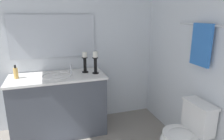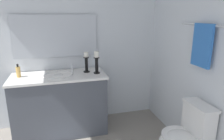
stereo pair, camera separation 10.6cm
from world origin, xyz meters
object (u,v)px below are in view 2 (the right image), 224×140
at_px(candle_holder_short, 86,62).
at_px(soap_bottle, 18,72).
at_px(towel_bar, 206,25).
at_px(candle_holder_tall, 97,62).
at_px(towel_near_vanity, 202,46).
at_px(sink_basin, 59,78).
at_px(mirror, 56,36).
at_px(vanity_cabinet, 61,104).
at_px(toilet, 185,138).

relative_size(candle_holder_short, soap_bottle, 1.62).
bearing_deg(towel_bar, candle_holder_tall, -132.56).
bearing_deg(towel_near_vanity, sink_basin, -122.53).
height_order(candle_holder_tall, candle_holder_short, candle_holder_tall).
height_order(mirror, soap_bottle, mirror).
relative_size(mirror, candle_holder_short, 4.06).
bearing_deg(candle_holder_short, candle_holder_tall, 52.94).
xyz_separation_m(vanity_cabinet, towel_near_vanity, (0.95, 1.49, 0.92)).
bearing_deg(sink_basin, mirror, -179.80).
bearing_deg(mirror, soap_bottle, -65.27).
distance_m(vanity_cabinet, candle_holder_short, 0.71).
bearing_deg(candle_holder_short, soap_bottle, -89.65).
bearing_deg(toilet, mirror, -136.96).
distance_m(vanity_cabinet, towel_near_vanity, 2.00).
bearing_deg(toilet, soap_bottle, -122.48).
height_order(candle_holder_short, towel_near_vanity, towel_near_vanity).
relative_size(candle_holder_tall, towel_bar, 0.37).
bearing_deg(sink_basin, candle_holder_tall, 84.83).
xyz_separation_m(candle_holder_short, towel_near_vanity, (1.00, 1.10, 0.33)).
relative_size(mirror, soap_bottle, 6.59).
height_order(towel_bar, towel_near_vanity, towel_near_vanity).
distance_m(vanity_cabinet, candle_holder_tall, 0.80).
bearing_deg(sink_basin, soap_bottle, -95.04).
xyz_separation_m(soap_bottle, toilet, (1.15, 1.80, -0.58)).
bearing_deg(vanity_cabinet, sink_basin, 90.00).
distance_m(candle_holder_short, towel_bar, 1.59).
height_order(soap_bottle, towel_near_vanity, towel_near_vanity).
bearing_deg(sink_basin, toilet, 49.49).
relative_size(candle_holder_short, towel_near_vanity, 0.64).
bearing_deg(soap_bottle, towel_near_vanity, 63.55).
distance_m(soap_bottle, towel_near_vanity, 2.28).
distance_m(candle_holder_short, toilet, 1.60).
distance_m(soap_bottle, towel_bar, 2.34).
xyz_separation_m(candle_holder_tall, toilet, (1.05, 0.76, -0.67)).
xyz_separation_m(sink_basin, toilet, (1.10, 1.29, -0.46)).
relative_size(mirror, towel_bar, 1.42).
bearing_deg(towel_bar, mirror, -129.19).
distance_m(vanity_cabinet, soap_bottle, 0.72).
relative_size(sink_basin, candle_holder_tall, 1.29).
height_order(candle_holder_tall, towel_near_vanity, towel_near_vanity).
xyz_separation_m(mirror, candle_holder_tall, (0.33, 0.53, -0.34)).
relative_size(soap_bottle, towel_bar, 0.22).
relative_size(candle_holder_short, toilet, 0.39).
relative_size(mirror, candle_holder_tall, 3.81).
xyz_separation_m(candle_holder_tall, towel_near_vanity, (0.90, 0.97, 0.32)).
relative_size(candle_holder_tall, candle_holder_short, 1.07).
bearing_deg(candle_holder_short, towel_near_vanity, 47.57).
bearing_deg(towel_near_vanity, soap_bottle, -116.45).
distance_m(mirror, towel_bar, 1.96).
distance_m(sink_basin, towel_near_vanity, 1.85).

